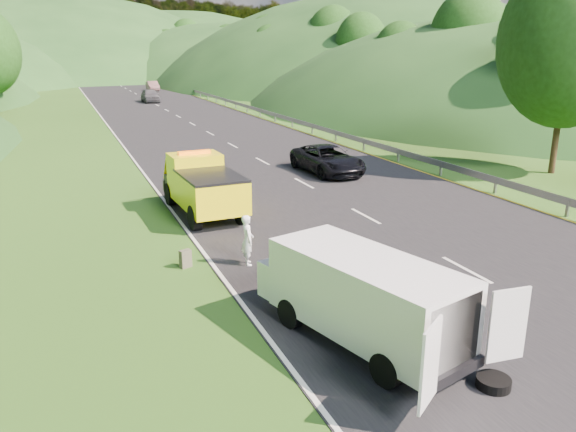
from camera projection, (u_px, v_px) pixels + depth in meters
name	position (u px, v px, depth m)	size (l,w,h in m)	color
ground	(346.00, 261.00, 17.40)	(320.00, 320.00, 0.00)	#38661E
road_surface	(178.00, 117.00, 53.94)	(14.00, 200.00, 0.02)	black
guardrail	(217.00, 103.00, 67.67)	(0.06, 140.00, 1.52)	gray
tree_line_right	(291.00, 95.00, 78.92)	(14.00, 140.00, 14.00)	#215318
hills_backdrop	(114.00, 74.00, 139.17)	(201.00, 288.60, 44.00)	#2D5B23
tow_truck	(203.00, 185.00, 22.09)	(2.31, 5.60, 2.37)	black
white_van	(361.00, 294.00, 12.35)	(3.89, 6.19, 2.04)	black
woman	(248.00, 265.00, 17.15)	(0.57, 0.42, 1.56)	white
child	(304.00, 268.00, 16.90)	(0.51, 0.40, 1.06)	tan
worker	(390.00, 362.00, 11.82)	(1.08, 0.62, 1.67)	black
suitcase	(185.00, 259.00, 16.86)	(0.34, 0.19, 0.55)	#524D3D
spare_tire	(493.00, 388.00, 10.93)	(0.67, 0.67, 0.20)	black
passing_suv	(327.00, 173.00, 29.67)	(2.36, 5.11, 1.42)	black
dist_car_a	(151.00, 102.00, 68.09)	(1.87, 4.64, 1.58)	#434246
dist_car_b	(153.00, 91.00, 86.25)	(1.52, 4.35, 1.43)	brown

